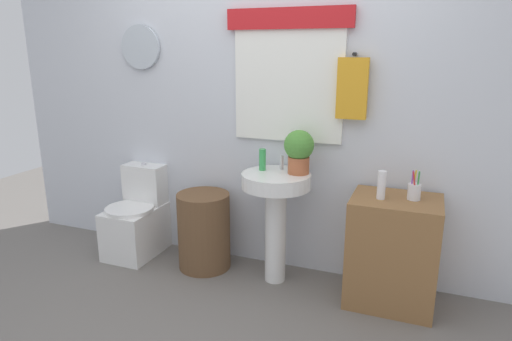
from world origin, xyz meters
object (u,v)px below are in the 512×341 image
object	(u,v)px
pedestal_sink	(276,203)
toothbrush_cup	(414,191)
soap_bottle	(262,160)
potted_plant	(299,150)
lotion_bottle	(382,185)
laundry_hamper	(204,231)
wooden_cabinet	(392,251)
toilet	(138,220)

from	to	relation	value
pedestal_sink	toothbrush_cup	size ratio (longest dim) A/B	4.35
pedestal_sink	soap_bottle	size ratio (longest dim) A/B	5.27
pedestal_sink	potted_plant	xyz separation A→B (m)	(0.14, 0.06, 0.38)
pedestal_sink	lotion_bottle	distance (m)	0.74
laundry_hamper	wooden_cabinet	distance (m)	1.38
toilet	soap_bottle	world-z (taller)	soap_bottle
toilet	wooden_cabinet	xyz separation A→B (m)	(2.01, -0.03, 0.08)
laundry_hamper	potted_plant	bearing A→B (deg)	4.79
wooden_cabinet	lotion_bottle	size ratio (longest dim) A/B	4.00
pedestal_sink	wooden_cabinet	size ratio (longest dim) A/B	1.11
toilet	toothbrush_cup	distance (m)	2.16
lotion_bottle	pedestal_sink	bearing A→B (deg)	176.76
potted_plant	soap_bottle	bearing A→B (deg)	-177.80
toilet	laundry_hamper	xyz separation A→B (m)	(0.63, -0.03, 0.01)
lotion_bottle	laundry_hamper	bearing A→B (deg)	178.21
toilet	potted_plant	bearing A→B (deg)	1.16
laundry_hamper	pedestal_sink	size ratio (longest dim) A/B	0.73
pedestal_sink	wooden_cabinet	distance (m)	0.84
laundry_hamper	lotion_bottle	world-z (taller)	lotion_bottle
wooden_cabinet	soap_bottle	distance (m)	1.06
lotion_bottle	potted_plant	bearing A→B (deg)	169.99
potted_plant	lotion_bottle	world-z (taller)	potted_plant
wooden_cabinet	potted_plant	xyz separation A→B (m)	(-0.66, 0.06, 0.61)
laundry_hamper	pedestal_sink	world-z (taller)	pedestal_sink
pedestal_sink	potted_plant	distance (m)	0.41
pedestal_sink	potted_plant	world-z (taller)	potted_plant
soap_bottle	potted_plant	size ratio (longest dim) A/B	0.51
laundry_hamper	wooden_cabinet	world-z (taller)	wooden_cabinet
toothbrush_cup	pedestal_sink	bearing A→B (deg)	-178.72
lotion_bottle	toothbrush_cup	bearing A→B (deg)	17.26
toilet	lotion_bottle	size ratio (longest dim) A/B	4.07
toilet	wooden_cabinet	world-z (taller)	toilet
toilet	pedestal_sink	size ratio (longest dim) A/B	0.91
soap_bottle	toothbrush_cup	world-z (taller)	soap_bottle
laundry_hamper	potted_plant	distance (m)	0.99
pedestal_sink	wooden_cabinet	xyz separation A→B (m)	(0.80, 0.00, -0.23)
wooden_cabinet	toilet	bearing A→B (deg)	179.07
pedestal_sink	toothbrush_cup	world-z (taller)	toothbrush_cup
toilet	soap_bottle	size ratio (longest dim) A/B	4.81
potted_plant	pedestal_sink	bearing A→B (deg)	-156.80
wooden_cabinet	pedestal_sink	bearing A→B (deg)	180.00
laundry_hamper	toothbrush_cup	bearing A→B (deg)	0.78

